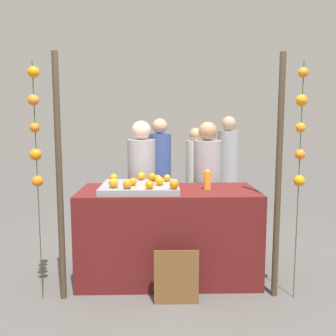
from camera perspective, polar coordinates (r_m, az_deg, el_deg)
name	(u,v)px	position (r m, az deg, el deg)	size (l,w,h in m)	color
ground_plane	(168,277)	(4.06, 0.06, -16.23)	(24.00, 24.00, 0.00)	#565451
stall_counter	(168,234)	(3.90, 0.06, -9.99)	(1.79, 0.80, 0.93)	#5B1919
orange_tray	(140,187)	(3.76, -4.27, -2.93)	(0.77, 0.67, 0.06)	gray
orange_0	(150,185)	(3.49, -2.84, -2.57)	(0.08, 0.08, 0.08)	orange
orange_1	(114,183)	(3.58, -8.31, -2.30)	(0.09, 0.09, 0.09)	orange
orange_2	(127,184)	(3.51, -6.23, -2.49)	(0.09, 0.09, 0.09)	orange
orange_3	(133,182)	(3.69, -5.38, -2.07)	(0.07, 0.07, 0.07)	orange
orange_4	(152,177)	(3.94, -2.45, -1.37)	(0.09, 0.09, 0.09)	orange
orange_5	(114,178)	(3.95, -8.30, -1.45)	(0.08, 0.08, 0.08)	orange
orange_6	(160,181)	(3.68, -1.28, -2.00)	(0.08, 0.08, 0.08)	orange
orange_7	(174,184)	(3.48, 0.92, -2.52)	(0.09, 0.09, 0.09)	orange
orange_8	(141,176)	(4.01, -4.07, -1.25)	(0.08, 0.08, 0.08)	orange
orange_9	(158,178)	(3.88, -1.57, -1.60)	(0.07, 0.07, 0.07)	orange
orange_10	(167,178)	(3.92, -0.12, -1.52)	(0.07, 0.07, 0.07)	orange
juice_bottle	(207,180)	(3.80, 6.02, -1.85)	(0.07, 0.07, 0.20)	orange
chalkboard_sign	(176,278)	(3.44, 1.28, -16.39)	(0.40, 0.03, 0.51)	brown
vendor_left	(142,194)	(4.44, -4.02, -4.02)	(0.32, 0.32, 1.62)	#99999E
vendor_right	(207,195)	(4.44, 5.95, -4.09)	(0.32, 0.32, 1.60)	#99999E
crowd_person_0	(228,173)	(6.08, 9.10, -0.70)	(0.34, 0.34, 1.68)	#99999E
crowd_person_1	(195,177)	(6.10, 4.14, -1.42)	(0.30, 0.30, 1.50)	beige
crowd_person_2	(160,178)	(5.57, -1.24, -1.52)	(0.33, 0.33, 1.65)	#384C8C
canopy_post_left	(59,179)	(3.44, -16.24, -1.69)	(0.06, 0.06, 2.21)	#473828
canopy_post_right	(278,179)	(3.49, 16.49, -1.56)	(0.06, 0.06, 2.21)	#473828
garland_strand_left	(35,131)	(3.44, -19.62, 5.32)	(0.12, 0.12, 2.13)	#2D4C23
garland_strand_right	(301,132)	(3.47, 19.59, 5.26)	(0.11, 0.11, 2.13)	#2D4C23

